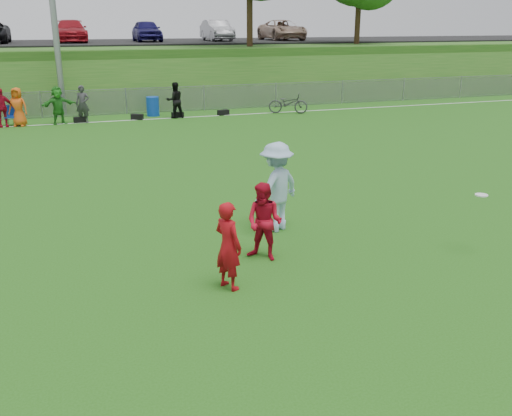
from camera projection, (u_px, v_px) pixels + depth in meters
name	position (u px, v px, depth m)	size (l,w,h in m)	color
ground	(254.00, 271.00, 10.65)	(120.00, 120.00, 0.00)	#215512
sideline_far	(132.00, 120.00, 26.84)	(60.00, 0.10, 0.01)	white
fence	(126.00, 101.00, 28.44)	(58.00, 0.06, 1.30)	gray
berm	(106.00, 67.00, 38.06)	(120.00, 18.00, 3.00)	#225718
parking_lot	(102.00, 42.00, 39.38)	(120.00, 12.00, 0.10)	black
car_row	(84.00, 31.00, 37.88)	(32.04, 5.18, 1.44)	silver
spectator_row	(71.00, 105.00, 25.76)	(8.64, 1.00, 1.69)	#A50B23
gear_bags	(156.00, 116.00, 27.24)	(7.43, 0.51, 0.26)	black
player_red_left	(228.00, 246.00, 9.74)	(0.57, 0.38, 1.57)	#A20B12
player_red_center	(264.00, 222.00, 10.95)	(0.75, 0.58, 1.53)	#B40C22
player_blue	(276.00, 187.00, 12.44)	(1.28, 0.74, 1.98)	#9EBDDB
frisbee	(481.00, 195.00, 11.12)	(0.25, 0.25, 0.02)	silver
recycling_bin	(153.00, 106.00, 27.95)	(0.62, 0.62, 0.93)	#0F3DAB
camp_chair	(12.00, 120.00, 25.36)	(0.59, 0.59, 0.89)	#0E369B
bicycle	(288.00, 103.00, 28.68)	(0.68, 1.96, 1.03)	#302F32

